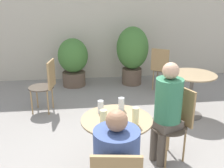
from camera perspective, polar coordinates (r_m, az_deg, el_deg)
The scene contains 14 objects.
storefront_wall at distance 6.30m, azimuth -2.83°, elevation 14.62°, with size 10.00×0.06×3.00m.
cafe_table_near at distance 2.87m, azimuth 1.00°, elevation -10.98°, with size 0.76×0.76×0.74m.
cafe_table_far at distance 4.55m, azimuth 16.97°, elevation -0.18°, with size 0.77×0.77×0.74m.
bistro_chair_1 at distance 3.33m, azimuth 13.76°, elevation -7.14°, with size 0.48×0.47×0.93m.
bistro_chair_2 at distance 5.61m, azimuth 10.61°, elevation 3.92°, with size 0.49×0.50×0.93m.
bistro_chair_4 at distance 4.64m, azimuth -14.07°, elevation 0.46°, with size 0.46×0.44×0.93m.
seated_person_0 at distance 2.23m, azimuth 0.98°, elevation -16.70°, with size 0.37×0.40×1.17m.
seated_person_1 at distance 3.15m, azimuth 11.95°, elevation -4.52°, with size 0.38×0.36×1.27m.
beer_glass_0 at distance 2.58m, azimuth -1.86°, elevation -7.59°, with size 0.07×0.07×0.19m.
beer_glass_1 at distance 2.63m, azimuth 5.14°, elevation -7.03°, with size 0.07×0.07×0.19m.
beer_glass_2 at distance 2.95m, azimuth 2.04°, elevation -4.36°, with size 0.07×0.07×0.15m.
beer_glass_3 at distance 2.89m, azimuth -2.49°, elevation -4.97°, with size 0.07×0.07×0.14m.
potted_plant_0 at distance 5.90m, azimuth -8.45°, elevation 5.15°, with size 0.66×0.66×1.07m.
potted_plant_1 at distance 5.93m, azimuth 4.46°, elevation 7.01°, with size 0.71×0.71×1.31m.
Camera 1 is at (-0.47, -2.26, 2.00)m, focal length 42.00 mm.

